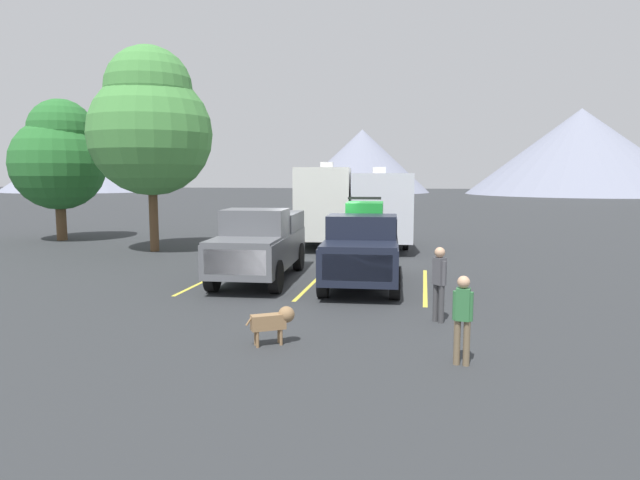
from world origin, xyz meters
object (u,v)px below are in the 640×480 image
pickup_truck_b (363,245)px  pickup_truck_a (261,242)px  camper_trailer_a (326,201)px  person_b (439,279)px  person_a (463,314)px  camper_trailer_b (379,205)px  dog (275,320)px

pickup_truck_b → pickup_truck_a: bearing=176.8°
pickup_truck_b → camper_trailer_a: (-2.80, 9.19, 0.86)m
pickup_truck_a → person_b: 6.94m
camper_trailer_a → person_a: 17.01m
camper_trailer_b → person_b: size_ratio=4.52×
person_b → dog: bearing=-144.3°
pickup_truck_b → dog: (-1.01, -6.39, -0.71)m
camper_trailer_a → person_a: camper_trailer_a is taller
pickup_truck_a → person_b: size_ratio=3.37×
person_b → pickup_truck_b: bearing=117.9°
camper_trailer_a → dog: (1.78, -15.59, -1.57)m
pickup_truck_b → dog: bearing=-99.0°
camper_trailer_b → person_a: bearing=-80.2°
camper_trailer_b → person_b: camper_trailer_b is taller
pickup_truck_b → camper_trailer_a: bearing=106.9°
camper_trailer_a → dog: bearing=-83.5°
pickup_truck_a → camper_trailer_b: bearing=69.9°
person_b → camper_trailer_a: bearing=110.5°
person_a → dog: size_ratio=1.80×
dog → person_a: bearing=-8.7°
camper_trailer_a → pickup_truck_b: bearing=-73.1°
pickup_truck_b → camper_trailer_b: camper_trailer_b is taller
camper_trailer_b → dog: bearing=-93.1°
person_b → dog: person_b is taller
pickup_truck_a → dog: 6.99m
camper_trailer_a → person_b: size_ratio=4.79×
person_b → pickup_truck_a: bearing=141.9°
camper_trailer_a → dog: 15.77m
pickup_truck_a → person_a: size_ratio=3.64×
pickup_truck_a → person_a: (5.79, -7.11, -0.28)m
dog → camper_trailer_b: bearing=86.9°
pickup_truck_a → person_a: pickup_truck_a is taller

